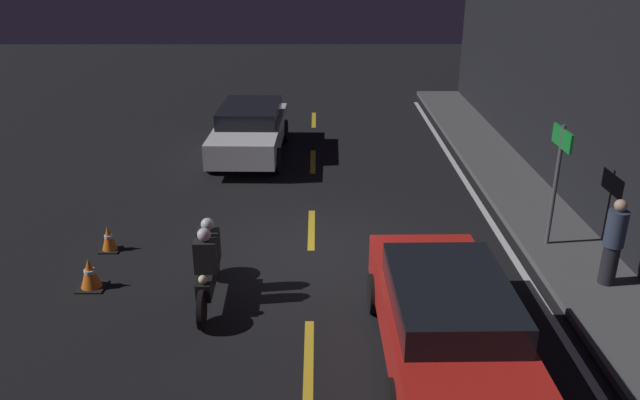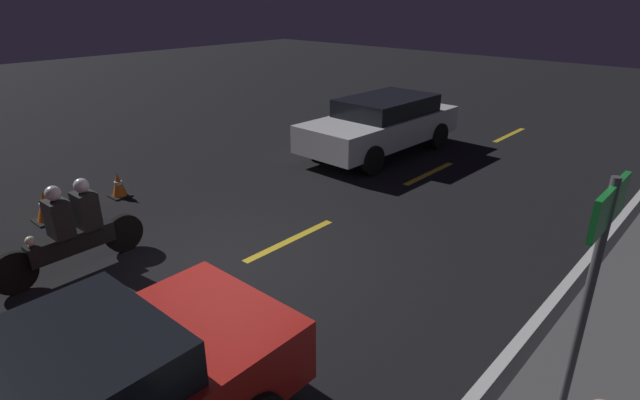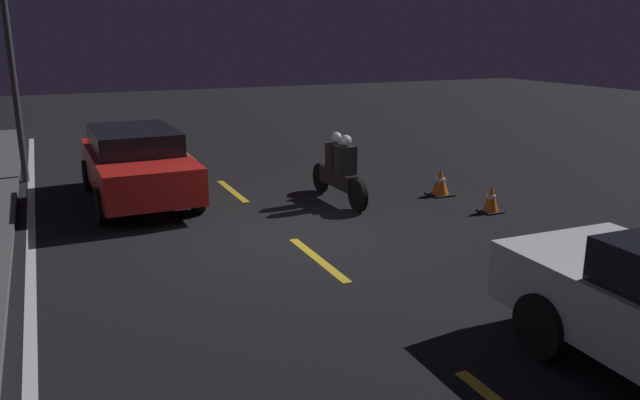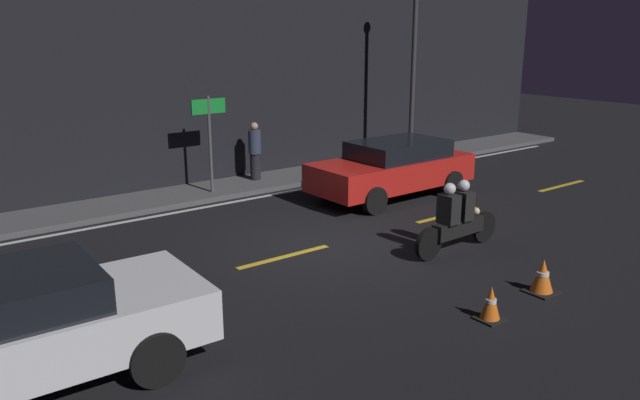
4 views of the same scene
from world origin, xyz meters
TOP-DOWN VIEW (x-y plane):
  - ground_plane at (0.00, 0.00)m, footprint 56.00×56.00m
  - lane_dash_c at (-1.00, 0.00)m, footprint 2.00×0.14m
  - lane_dash_d at (3.50, 0.00)m, footprint 2.00×0.14m
  - lane_dash_e at (8.00, 0.00)m, footprint 2.00×0.14m
  - lane_solid_kerb at (0.00, 3.91)m, footprint 25.20×0.14m
  - taxi_red at (3.55, 1.91)m, footprint 4.30×1.91m
  - motorcycle at (1.78, -1.70)m, footprint 2.24×0.38m
  - traffic_cone_near at (-0.04, -3.97)m, footprint 0.37×0.37m
  - traffic_cone_mid at (1.42, -3.84)m, footprint 0.46×0.46m
  - street_lamp at (6.23, 4.01)m, footprint 0.28×0.28m

SIDE VIEW (x-z plane):
  - ground_plane at x=0.00m, z-range 0.00..0.00m
  - lane_solid_kerb at x=0.00m, z-range 0.00..0.01m
  - lane_dash_c at x=-1.00m, z-range 0.00..0.01m
  - lane_dash_d at x=3.50m, z-range 0.00..0.01m
  - lane_dash_e at x=8.00m, z-range 0.00..0.01m
  - traffic_cone_near at x=-0.04m, z-range -0.01..0.52m
  - traffic_cone_mid at x=1.42m, z-range -0.01..0.56m
  - motorcycle at x=1.78m, z-range -0.04..1.34m
  - taxi_red at x=3.55m, z-range 0.06..1.48m
  - street_lamp at x=6.23m, z-range 0.36..6.12m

